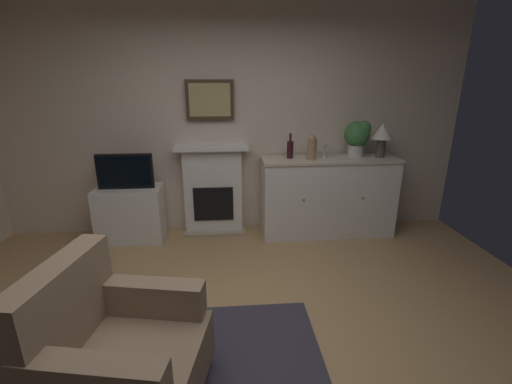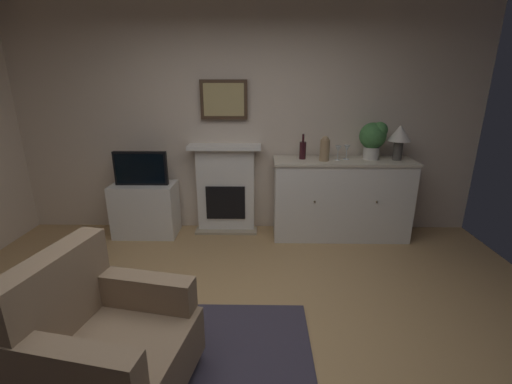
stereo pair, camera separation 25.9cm
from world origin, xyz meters
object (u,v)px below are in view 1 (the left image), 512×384
object	(u,v)px
wine_bottle	(290,149)
vase_decorative	(312,147)
wine_glass_left	(325,148)
fireplace_unit	(213,190)
armchair	(116,353)
wine_glass_center	(333,147)
potted_plant_small	(358,135)
table_lamp	(382,134)
tv_set	(125,171)
framed_picture	(210,100)
tv_cabinet	(131,214)
sideboard_cabinet	(328,196)

from	to	relation	value
wine_bottle	vase_decorative	xyz separation A→B (m)	(0.24, -0.09, 0.03)
wine_glass_left	vase_decorative	world-z (taller)	vase_decorative
fireplace_unit	armchair	xyz separation A→B (m)	(-0.46, -2.47, -0.17)
wine_glass_center	potted_plant_small	world-z (taller)	potted_plant_small
table_lamp	tv_set	bearing A→B (deg)	-179.84
wine_glass_left	potted_plant_small	size ratio (longest dim) A/B	0.38
potted_plant_small	armchair	world-z (taller)	potted_plant_small
wine_bottle	wine_glass_left	distance (m)	0.40
wine_glass_left	tv_set	world-z (taller)	wine_glass_left
framed_picture	tv_cabinet	bearing A→B (deg)	-167.99
wine_glass_center	table_lamp	bearing A→B (deg)	-3.69
sideboard_cabinet	table_lamp	distance (m)	0.97
fireplace_unit	wine_bottle	world-z (taller)	wine_bottle
framed_picture	sideboard_cabinet	bearing A→B (deg)	-9.08
sideboard_cabinet	wine_bottle	size ratio (longest dim) A/B	5.57
fireplace_unit	sideboard_cabinet	size ratio (longest dim) A/B	0.68
sideboard_cabinet	vase_decorative	world-z (taller)	vase_decorative
tv_set	armchair	size ratio (longest dim) A/B	0.66
table_lamp	vase_decorative	size ratio (longest dim) A/B	1.42
wine_glass_left	armchair	size ratio (longest dim) A/B	0.18
table_lamp	wine_glass_left	xyz separation A→B (m)	(-0.68, -0.01, -0.16)
fireplace_unit	potted_plant_small	xyz separation A→B (m)	(1.72, -0.13, 0.67)
wine_glass_left	tv_set	bearing A→B (deg)	179.86
table_lamp	potted_plant_small	size ratio (longest dim) A/B	0.93
table_lamp	armchair	world-z (taller)	table_lamp
vase_decorative	potted_plant_small	bearing A→B (deg)	9.59
potted_plant_small	tv_set	bearing A→B (deg)	-178.86
wine_glass_center	potted_plant_small	distance (m)	0.33
fireplace_unit	armchair	world-z (taller)	fireplace_unit
wine_bottle	tv_set	world-z (taller)	wine_bottle
framed_picture	table_lamp	size ratio (longest dim) A/B	1.37
wine_glass_center	wine_glass_left	bearing A→B (deg)	-155.31
sideboard_cabinet	table_lamp	size ratio (longest dim) A/B	4.04
potted_plant_small	armchair	distance (m)	3.30
vase_decorative	framed_picture	bearing A→B (deg)	166.73
wine_bottle	wine_glass_center	bearing A→B (deg)	-0.14
fireplace_unit	table_lamp	bearing A→B (deg)	-5.08
wine_bottle	potted_plant_small	distance (m)	0.82
framed_picture	armchair	xyz separation A→B (m)	(-0.46, -2.51, -1.23)
wine_bottle	potted_plant_small	size ratio (longest dim) A/B	0.67
tv_set	wine_glass_left	bearing A→B (deg)	-0.14
potted_plant_small	armchair	bearing A→B (deg)	-133.06
fireplace_unit	framed_picture	xyz separation A→B (m)	(-0.00, 0.05, 1.07)
fireplace_unit	tv_cabinet	size ratio (longest dim) A/B	1.47
wine_glass_center	tv_set	world-z (taller)	wine_glass_center
sideboard_cabinet	wine_glass_center	bearing A→B (deg)	50.24
sideboard_cabinet	table_lamp	xyz separation A→B (m)	(0.60, 0.00, 0.76)
wine_glass_left	wine_glass_center	world-z (taller)	same
framed_picture	wine_glass_center	size ratio (longest dim) A/B	3.33
wine_glass_left	potted_plant_small	distance (m)	0.43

